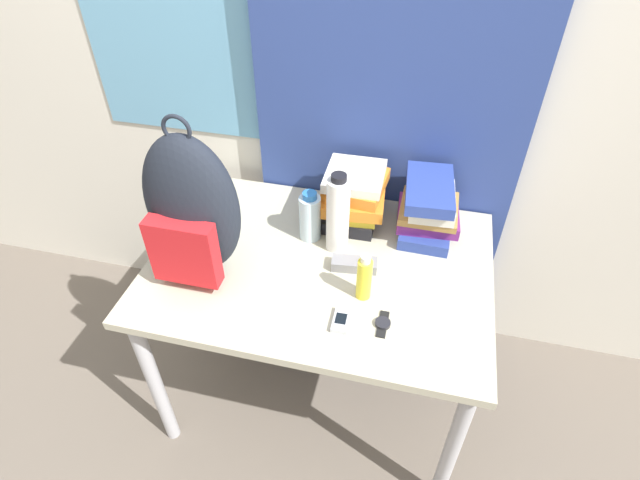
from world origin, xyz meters
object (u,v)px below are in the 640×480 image
Objects in this scene: water_bottle at (310,217)px; sunglasses_case at (354,264)px; wristwatch at (383,324)px; sports_bottle at (338,214)px; book_stack_left at (354,196)px; sunscreen_bottle at (364,278)px; book_stack_center at (429,209)px; cell_phone at (341,320)px; backpack at (192,211)px.

water_bottle reaches higher than sunglasses_case.
sports_bottle is at bearing 123.58° from wristwatch.
book_stack_left is 0.39m from sunscreen_bottle.
book_stack_center is 1.51× the size of water_bottle.
cell_phone is at bearing -110.21° from sunscreen_bottle.
backpack is at bearing -153.37° from sports_bottle.
water_bottle is at bearing -161.88° from book_stack_center.
book_stack_left is 0.17m from sports_bottle.
sunscreen_bottle is 1.80× the size of cell_phone.
water_bottle reaches higher than wristwatch.
wristwatch is (0.13, -0.22, -0.01)m from sunglasses_case.
sunscreen_bottle is 1.08× the size of sunglasses_case.
book_stack_center is at bearing 66.01° from sunscreen_bottle.
cell_phone is 0.24m from sunglasses_case.
sunglasses_case is (-0.05, 0.11, -0.06)m from sunscreen_bottle.
backpack is 0.55m from sunglasses_case.
water_bottle reaches higher than cell_phone.
book_stack_center reaches higher than water_bottle.
sports_bottle is 1.78× the size of sunscreen_bottle.
sports_bottle is 0.37m from cell_phone.
sports_bottle is (-0.29, -0.16, 0.04)m from book_stack_center.
cell_phone is at bearing -88.82° from sunglasses_case.
sunglasses_case is at bearing -78.26° from book_stack_left.
backpack is 3.54× the size of sunglasses_case.
sports_bottle reaches higher than cell_phone.
book_stack_left is at bearing 178.60° from book_stack_center.
cell_phone is (0.08, -0.33, -0.13)m from sports_bottle.
wristwatch is at bearing -69.16° from book_stack_left.
book_stack_left reaches higher than water_bottle.
sports_bottle is 0.25m from sunscreen_bottle.
sunscreen_bottle is (0.13, -0.21, -0.07)m from sports_bottle.
cell_phone is (0.19, -0.36, -0.08)m from water_bottle.
wristwatch is at bearing -9.54° from backpack.
book_stack_left is at bearing 96.78° from cell_phone.
book_stack_left is 1.43× the size of water_bottle.
sports_bottle reaches higher than sunglasses_case.
backpack is 5.90× the size of cell_phone.
water_bottle is (-0.13, -0.14, -0.01)m from book_stack_left.
cell_phone is 0.12m from wristwatch.
book_stack_center is 2.82× the size of wristwatch.
water_bottle is at bearing 134.15° from sunscreen_bottle.
backpack reaches higher than wristwatch.
sports_bottle is at bearing -16.58° from water_bottle.
water_bottle is 1.14× the size of sunscreen_bottle.
book_stack_center is 0.34m from sunglasses_case.
wristwatch is (0.12, 0.02, -0.00)m from cell_phone.
book_stack_center is 0.49m from wristwatch.
sunglasses_case is (0.49, 0.11, -0.22)m from backpack.
backpack is 0.56m from cell_phone.
sports_bottle is at bearing 129.92° from sunglasses_case.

